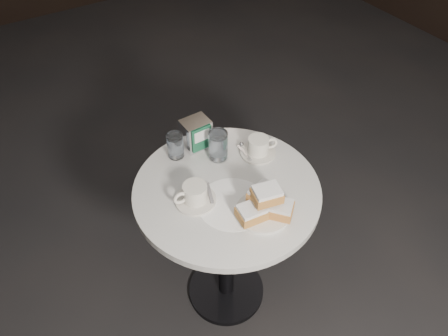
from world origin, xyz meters
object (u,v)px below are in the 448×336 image
Objects in this scene: beignet_plate at (265,205)px; water_glass_left at (175,146)px; water_glass_right at (218,146)px; cafe_table at (227,221)px; coffee_cup_left at (195,195)px; napkin_dispenser at (196,134)px; coffee_cup_right at (259,147)px.

water_glass_left is (-0.12, 0.43, 0.00)m from beignet_plate.
water_glass_left is at bearing 144.51° from water_glass_right.
beignet_plate reaches higher than cafe_table.
beignet_plate is 2.08× the size of water_glass_right.
beignet_plate is 0.25m from coffee_cup_left.
napkin_dispenser is at bearing 63.90° from coffee_cup_left.
cafe_table is at bearing -96.15° from napkin_dispenser.
water_glass_left is (-0.28, 0.16, 0.02)m from coffee_cup_right.
beignet_plate is at bearing -93.20° from water_glass_right.
napkin_dispenser reaches higher than coffee_cup_right.
coffee_cup_right is at bearing -24.06° from water_glass_right.
water_glass_left is 0.85× the size of water_glass_right.
water_glass_right is (0.06, 0.16, 0.26)m from cafe_table.
water_glass_left is at bearing 169.41° from coffee_cup_right.
coffee_cup_left is at bearing -146.29° from coffee_cup_right.
beignet_plate reaches higher than water_glass_right.
water_glass_left is at bearing 105.34° from beignet_plate.
coffee_cup_left is (-0.13, 0.01, 0.23)m from cafe_table.
water_glass_right is at bearing 86.80° from beignet_plate.
water_glass_left is 0.10m from napkin_dispenser.
beignet_plate is 0.32m from coffee_cup_right.
cafe_table is 0.32m from coffee_cup_right.
coffee_cup_left is at bearing 177.61° from cafe_table.
coffee_cup_left is 0.26m from water_glass_left.
water_glass_right is at bearing 175.24° from coffee_cup_right.
water_glass_right is (0.02, 0.33, 0.01)m from beignet_plate.
beignet_plate is 2.44× the size of water_glass_left.
cafe_table is at bearing 103.51° from beignet_plate.
cafe_table is 4.54× the size of coffee_cup_left.
napkin_dispenser is at bearing 156.82° from coffee_cup_right.
beignet_plate reaches higher than coffee_cup_left.
water_glass_right reaches higher than cafe_table.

